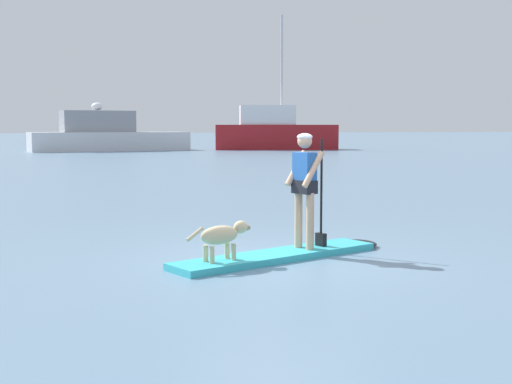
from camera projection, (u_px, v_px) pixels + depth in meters
The scene contains 6 objects.
ground_plane at pixel (277, 259), 10.08m from camera, with size 400.00×400.00×0.00m, color slate.
paddleboard at pixel (289, 254), 10.22m from camera, with size 3.71×1.92×0.10m.
person_paddler at pixel (305, 182), 10.31m from camera, with size 0.67×0.59×1.74m.
dog at pixel (223, 236), 9.44m from camera, with size 1.02×0.45×0.53m.
moored_boat_far_port at pixel (106, 136), 54.68m from camera, with size 12.69×5.04×3.82m.
moored_boat_far_starboard at pixel (274, 132), 57.85m from camera, with size 10.58×5.32×11.20m.
Camera 1 is at (-3.31, -9.38, 1.94)m, focal length 48.24 mm.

